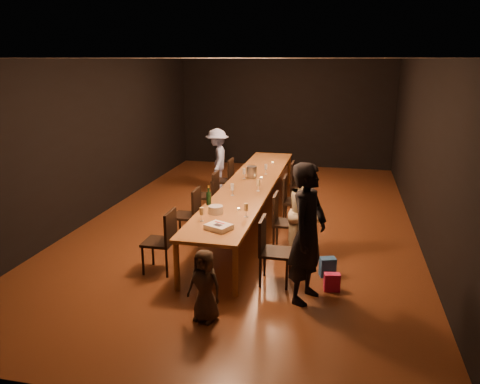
% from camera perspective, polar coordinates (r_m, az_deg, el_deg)
% --- Properties ---
extents(ground, '(10.00, 10.00, 0.00)m').
position_cam_1_polar(ground, '(8.95, 1.17, -3.60)').
color(ground, '#492812').
rests_on(ground, ground).
extents(room_shell, '(6.04, 10.04, 3.02)m').
position_cam_1_polar(room_shell, '(8.48, 1.25, 9.74)').
color(room_shell, black).
rests_on(room_shell, ground).
extents(table, '(0.90, 6.00, 0.75)m').
position_cam_1_polar(table, '(8.74, 1.20, 0.74)').
color(table, brown).
rests_on(table, ground).
extents(chair_right_0, '(0.42, 0.42, 0.93)m').
position_cam_1_polar(chair_right_0, '(6.44, 4.38, -7.23)').
color(chair_right_0, black).
rests_on(chair_right_0, ground).
extents(chair_right_1, '(0.42, 0.42, 0.93)m').
position_cam_1_polar(chair_right_1, '(7.55, 5.71, -3.71)').
color(chair_right_1, black).
rests_on(chair_right_1, ground).
extents(chair_right_2, '(0.42, 0.42, 0.93)m').
position_cam_1_polar(chair_right_2, '(8.68, 6.70, -1.10)').
color(chair_right_2, black).
rests_on(chair_right_2, ground).
extents(chair_right_3, '(0.42, 0.42, 0.93)m').
position_cam_1_polar(chair_right_3, '(9.83, 7.45, 0.91)').
color(chair_right_3, black).
rests_on(chair_right_3, ground).
extents(chair_left_0, '(0.42, 0.42, 0.93)m').
position_cam_1_polar(chair_left_0, '(6.86, -9.88, -5.92)').
color(chair_left_0, black).
rests_on(chair_left_0, ground).
extents(chair_left_1, '(0.42, 0.42, 0.93)m').
position_cam_1_polar(chair_left_1, '(7.91, -6.60, -2.79)').
color(chair_left_1, black).
rests_on(chair_left_1, ground).
extents(chair_left_2, '(0.42, 0.42, 0.93)m').
position_cam_1_polar(chair_left_2, '(9.00, -4.12, -0.41)').
color(chair_left_2, black).
rests_on(chair_left_2, ground).
extents(chair_left_3, '(0.42, 0.42, 0.93)m').
position_cam_1_polar(chair_left_3, '(10.11, -2.18, 1.46)').
color(chair_left_3, black).
rests_on(chair_left_3, ground).
extents(woman_birthday, '(0.62, 0.76, 1.80)m').
position_cam_1_polar(woman_birthday, '(5.89, 8.24, -5.03)').
color(woman_birthday, black).
rests_on(woman_birthday, ground).
extents(woman_tan, '(0.68, 0.79, 1.42)m').
position_cam_1_polar(woman_tan, '(7.29, 7.95, -2.48)').
color(woman_tan, beige).
rests_on(woman_tan, ground).
extents(man_blue, '(0.75, 1.04, 1.44)m').
position_cam_1_polar(man_blue, '(10.98, -2.79, 3.99)').
color(man_blue, '#98AEEC').
rests_on(man_blue, ground).
extents(child, '(0.49, 0.38, 0.88)m').
position_cam_1_polar(child, '(5.58, -4.33, -11.30)').
color(child, '#3A2D20').
rests_on(child, ground).
extents(gift_bag_red, '(0.23, 0.15, 0.25)m').
position_cam_1_polar(gift_bag_red, '(6.46, 11.14, -10.74)').
color(gift_bag_red, '#E3225E').
rests_on(gift_bag_red, ground).
extents(gift_bag_blue, '(0.26, 0.21, 0.28)m').
position_cam_1_polar(gift_bag_blue, '(6.85, 10.63, -8.97)').
color(gift_bag_blue, '#275CAB').
rests_on(gift_bag_blue, ground).
extents(birthday_cake, '(0.40, 0.37, 0.08)m').
position_cam_1_polar(birthday_cake, '(6.39, -2.63, -4.27)').
color(birthday_cake, white).
rests_on(birthday_cake, table).
extents(plate_stack, '(0.28, 0.28, 0.12)m').
position_cam_1_polar(plate_stack, '(7.02, -2.98, -2.18)').
color(plate_stack, silver).
rests_on(plate_stack, table).
extents(champagne_bottle, '(0.10, 0.10, 0.32)m').
position_cam_1_polar(champagne_bottle, '(7.42, -3.84, -0.39)').
color(champagne_bottle, black).
rests_on(champagne_bottle, table).
extents(ice_bucket, '(0.26, 0.26, 0.22)m').
position_cam_1_polar(ice_bucket, '(9.15, 1.44, 2.47)').
color(ice_bucket, '#A5A4A9').
rests_on(ice_bucket, table).
extents(wineglass_0, '(0.06, 0.06, 0.21)m').
position_cam_1_polar(wineglass_0, '(6.70, -4.70, -2.74)').
color(wineglass_0, beige).
rests_on(wineglass_0, table).
extents(wineglass_1, '(0.06, 0.06, 0.21)m').
position_cam_1_polar(wineglass_1, '(6.86, 0.74, -2.23)').
color(wineglass_1, beige).
rests_on(wineglass_1, table).
extents(wineglass_2, '(0.06, 0.06, 0.21)m').
position_cam_1_polar(wineglass_2, '(7.93, -0.94, 0.29)').
color(wineglass_2, silver).
rests_on(wineglass_2, table).
extents(wineglass_3, '(0.06, 0.06, 0.21)m').
position_cam_1_polar(wineglass_3, '(8.20, 2.23, 0.81)').
color(wineglass_3, beige).
rests_on(wineglass_3, table).
extents(wineglass_4, '(0.06, 0.06, 0.21)m').
position_cam_1_polar(wineglass_4, '(9.04, 0.52, 2.25)').
color(wineglass_4, silver).
rests_on(wineglass_4, table).
extents(wineglass_5, '(0.06, 0.06, 0.21)m').
position_cam_1_polar(wineglass_5, '(9.42, 3.16, 2.79)').
color(wineglass_5, silver).
rests_on(wineglass_5, table).
extents(tealight_near, '(0.05, 0.05, 0.03)m').
position_cam_1_polar(tealight_near, '(7.18, -0.17, -2.12)').
color(tealight_near, '#B2B7B2').
rests_on(tealight_near, table).
extents(tealight_mid, '(0.05, 0.05, 0.03)m').
position_cam_1_polar(tealight_mid, '(9.06, 2.62, 1.70)').
color(tealight_mid, '#B2B7B2').
rests_on(tealight_mid, table).
extents(tealight_far, '(0.05, 0.05, 0.03)m').
position_cam_1_polar(tealight_far, '(10.43, 4.00, 3.58)').
color(tealight_far, '#B2B7B2').
rests_on(tealight_far, table).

